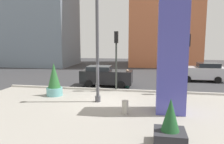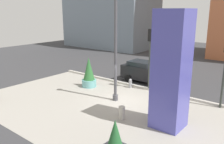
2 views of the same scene
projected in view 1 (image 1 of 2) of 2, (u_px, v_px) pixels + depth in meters
ground_plane at (115, 88)px, 18.83m from camera, size 60.00×60.00×0.00m
plaza_pavement at (98, 110)px, 12.99m from camera, size 18.00×10.00×0.02m
curb_strip at (113, 90)px, 17.96m from camera, size 18.00×0.24×0.16m
lamp_post at (97, 50)px, 14.30m from camera, size 0.44×0.44×7.06m
art_pillar_blue at (172, 58)px, 12.36m from camera, size 1.57×1.57×6.12m
potted_plant_by_pillar at (54, 81)px, 16.31m from camera, size 1.16×1.16×2.41m
potted_plant_near_right at (170, 128)px, 8.65m from camera, size 1.22×1.22×1.87m
fire_hydrant at (97, 87)px, 17.72m from camera, size 0.36×0.26×0.75m
concrete_bollard at (125, 107)px, 12.38m from camera, size 0.36×0.36×0.75m
traffic_light_corner at (188, 54)px, 16.38m from camera, size 0.28×0.42×4.48m
traffic_light_far_side at (116, 51)px, 17.45m from camera, size 0.28×0.42×4.71m
car_intersection at (202, 72)px, 22.06m from camera, size 4.43×2.09×1.82m
car_passing_lane at (106, 76)px, 19.72m from camera, size 4.50×2.11×1.77m
pedestrian_crossing at (127, 78)px, 19.01m from camera, size 0.45×0.45×1.59m
office_block_flanking at (27, 2)px, 35.33m from camera, size 14.74×8.16×19.88m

